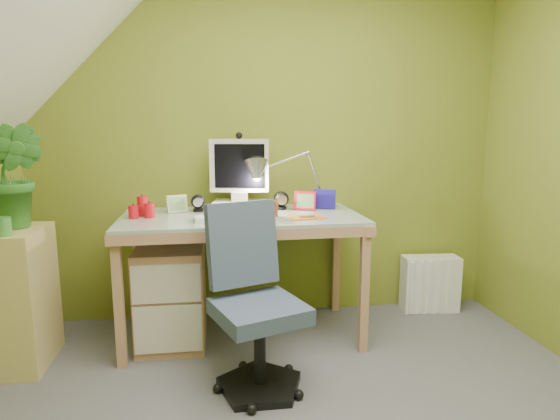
{
  "coord_description": "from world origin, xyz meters",
  "views": [
    {
      "loc": [
        -0.36,
        -1.62,
        1.31
      ],
      "look_at": [
        0.0,
        1.0,
        0.85
      ],
      "focal_mm": 30.0,
      "sensor_mm": 36.0,
      "label": 1
    }
  ],
  "objects": [
    {
      "name": "wall_back",
      "position": [
        0.0,
        1.6,
        1.2
      ],
      "size": [
        3.2,
        0.01,
        2.4
      ],
      "primitive_type": "cube",
      "color": "olive",
      "rests_on": "floor"
    },
    {
      "name": "desk",
      "position": [
        -0.21,
        1.23,
        0.39
      ],
      "size": [
        1.48,
        0.77,
        0.78
      ],
      "primitive_type": null,
      "rotation": [
        0.0,
        0.0,
        0.02
      ],
      "color": "tan",
      "rests_on": "floor"
    },
    {
      "name": "monitor",
      "position": [
        -0.21,
        1.41,
        1.05
      ],
      "size": [
        0.42,
        0.28,
        0.53
      ],
      "primitive_type": null,
      "rotation": [
        0.0,
        0.0,
        -0.15
      ],
      "color": "beige",
      "rests_on": "desk"
    },
    {
      "name": "speaker_left",
      "position": [
        -0.48,
        1.39,
        0.84
      ],
      "size": [
        0.1,
        0.1,
        0.11
      ],
      "primitive_type": null,
      "rotation": [
        0.0,
        0.0,
        0.1
      ],
      "color": "black",
      "rests_on": "desk"
    },
    {
      "name": "speaker_right",
      "position": [
        0.06,
        1.39,
        0.85
      ],
      "size": [
        0.12,
        0.12,
        0.12
      ],
      "primitive_type": null,
      "rotation": [
        0.0,
        0.0,
        0.23
      ],
      "color": "black",
      "rests_on": "desk"
    },
    {
      "name": "keyboard",
      "position": [
        -0.29,
        1.09,
        0.79
      ],
      "size": [
        0.41,
        0.16,
        0.02
      ],
      "primitive_type": "cube",
      "rotation": [
        0.0,
        0.0,
        0.09
      ],
      "color": "silver",
      "rests_on": "desk"
    },
    {
      "name": "mousepad",
      "position": [
        0.17,
        1.09,
        0.79
      ],
      "size": [
        0.24,
        0.19,
        0.01
      ],
      "primitive_type": "cube",
      "rotation": [
        0.0,
        0.0,
        0.15
      ],
      "color": "#C7701F",
      "rests_on": "desk"
    },
    {
      "name": "mouse",
      "position": [
        0.17,
        1.09,
        0.8
      ],
      "size": [
        0.12,
        0.09,
        0.04
      ],
      "primitive_type": "ellipsoid",
      "rotation": [
        0.0,
        0.0,
        0.2
      ],
      "color": "silver",
      "rests_on": "mousepad"
    },
    {
      "name": "amber_tumbler",
      "position": [
        -0.03,
        1.15,
        0.83
      ],
      "size": [
        0.09,
        0.09,
        0.1
      ],
      "primitive_type": "cylinder",
      "rotation": [
        0.0,
        0.0,
        -0.16
      ],
      "color": "brown",
      "rests_on": "desk"
    },
    {
      "name": "candle_cluster",
      "position": [
        -0.81,
        1.24,
        0.84
      ],
      "size": [
        0.18,
        0.16,
        0.12
      ],
      "primitive_type": null,
      "rotation": [
        0.0,
        0.0,
        0.13
      ],
      "color": "red",
      "rests_on": "desk"
    },
    {
      "name": "photo_frame_red",
      "position": [
        0.21,
        1.35,
        0.85
      ],
      "size": [
        0.14,
        0.07,
        0.12
      ],
      "primitive_type": "cube",
      "rotation": [
        0.0,
        0.0,
        -0.36
      ],
      "color": "red",
      "rests_on": "desk"
    },
    {
      "name": "photo_frame_blue",
      "position": [
        0.35,
        1.39,
        0.85
      ],
      "size": [
        0.15,
        0.07,
        0.13
      ],
      "primitive_type": "cube",
      "rotation": [
        0.0,
        0.0,
        -0.37
      ],
      "color": "#1D1590",
      "rests_on": "desk"
    },
    {
      "name": "photo_frame_green",
      "position": [
        -0.61,
        1.37,
        0.84
      ],
      "size": [
        0.13,
        0.07,
        0.11
      ],
      "primitive_type": "cube",
      "rotation": [
        0.0,
        0.0,
        0.38
      ],
      "color": "#B1C285",
      "rests_on": "desk"
    },
    {
      "name": "desk_lamp",
      "position": [
        0.24,
        1.41,
        1.06
      ],
      "size": [
        0.55,
        0.31,
        0.55
      ],
      "primitive_type": null,
      "rotation": [
        0.0,
        0.0,
        -0.18
      ],
      "color": "#B9B9BE",
      "rests_on": "desk"
    },
    {
      "name": "side_ledge",
      "position": [
        -1.45,
        1.01,
        0.39
      ],
      "size": [
        0.29,
        0.44,
        0.77
      ],
      "primitive_type": "cube",
      "color": "tan",
      "rests_on": "floor"
    },
    {
      "name": "potted_plant",
      "position": [
        -1.43,
        1.06,
        1.06
      ],
      "size": [
        0.34,
        0.29,
        0.57
      ],
      "primitive_type": "imported",
      "rotation": [
        0.0,
        0.0,
        -0.14
      ],
      "color": "#317326",
      "rests_on": "side_ledge"
    },
    {
      "name": "green_cup",
      "position": [
        -1.43,
        0.86,
        0.82
      ],
      "size": [
        0.08,
        0.08,
        0.09
      ],
      "primitive_type": "cylinder",
      "rotation": [
        0.0,
        0.0,
        0.16
      ],
      "color": "#42913C",
      "rests_on": "side_ledge"
    },
    {
      "name": "task_chair",
      "position": [
        -0.16,
        0.57,
        0.42
      ],
      "size": [
        0.6,
        0.6,
        0.85
      ],
      "primitive_type": null,
      "rotation": [
        0.0,
        0.0,
        0.36
      ],
      "color": "#3C4A62",
      "rests_on": "floor"
    },
    {
      "name": "radiator",
      "position": [
        1.16,
        1.46,
        0.2
      ],
      "size": [
        0.41,
        0.19,
        0.4
      ],
      "primitive_type": "cube",
      "rotation": [
        0.0,
        0.0,
        -0.07
      ],
      "color": "white",
      "rests_on": "floor"
    }
  ]
}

